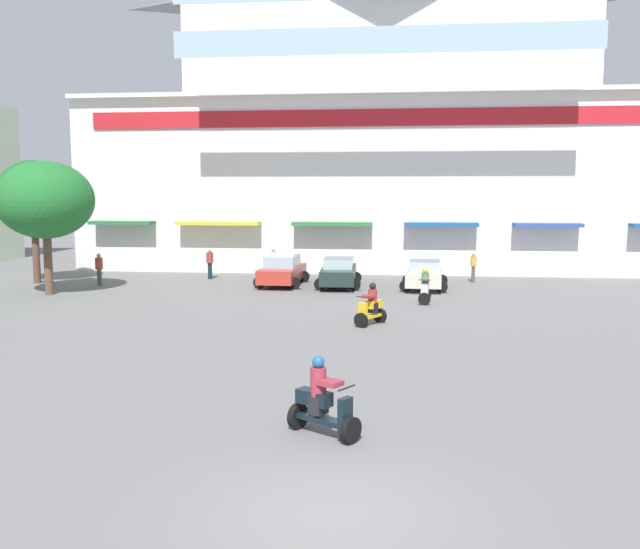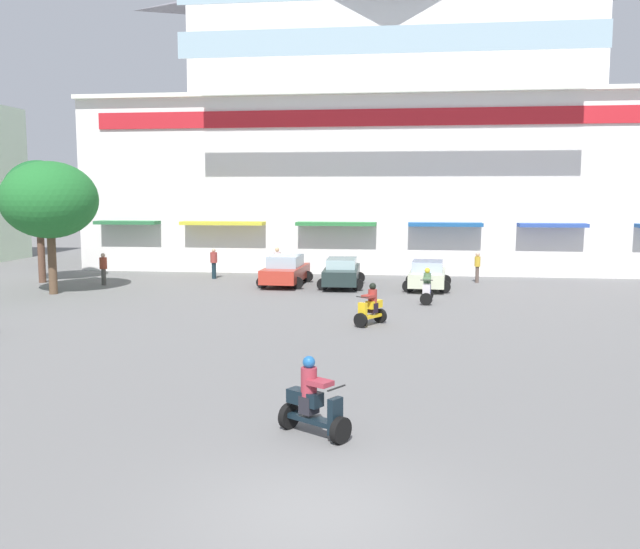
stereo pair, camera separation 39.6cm
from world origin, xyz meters
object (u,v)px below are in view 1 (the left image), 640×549
Objects in this scene: plaza_tree_2 at (45,200)px; scooter_rider_2 at (371,307)px; plaza_tree_0 at (33,195)px; streetlamp_near at (45,216)px; parked_car_0 at (282,270)px; parked_car_1 at (339,272)px; pedestrian_0 at (273,261)px; parked_car_2 at (424,275)px; pedestrian_4 at (99,267)px; scooter_rider_0 at (322,403)px; pedestrian_2 at (473,265)px; pedestrian_3 at (210,262)px; scooter_rider_3 at (425,288)px.

scooter_rider_2 is at bearing -20.59° from plaza_tree_2.
plaza_tree_0 is 3.21m from streetlamp_near.
parked_car_0 is at bearing 116.06° from scooter_rider_2.
pedestrian_0 is (-3.91, 3.11, 0.22)m from parked_car_1.
pedestrian_4 reaches higher than parked_car_2.
pedestrian_2 reaches higher than scooter_rider_0.
scooter_rider_0 reaches higher than scooter_rider_2.
parked_car_2 is 2.58× the size of scooter_rider_2.
plaza_tree_2 is at bearing -106.67° from pedestrian_4.
parked_car_0 is at bearing 176.16° from parked_car_1.
pedestrian_3 reaches higher than parked_car_0.
pedestrian_3 is at bearing -166.67° from pedestrian_0.
pedestrian_4 is 3.72m from streetlamp_near.
pedestrian_2 is at bearing 13.00° from parked_car_0.
pedestrian_3 reaches higher than pedestrian_4.
pedestrian_0 is (-8.16, 3.50, 0.24)m from parked_car_2.
streetlamp_near reaches higher than scooter_rider_3.
parked_car_0 is at bearing 2.86° from plaza_tree_0.
scooter_rider_3 is (4.14, -4.61, -0.10)m from parked_car_1.
parked_car_2 is at bearing 1.97° from pedestrian_4.
scooter_rider_0 is 25.39m from pedestrian_3.
scooter_rider_3 is at bearing -34.27° from parked_car_0.
parked_car_0 is (12.88, 0.64, -3.81)m from plaza_tree_0.
plaza_tree_2 is 18.18m from parked_car_2.
parked_car_1 is 0.74× the size of streetlamp_near.
scooter_rider_0 is 11.56m from scooter_rider_2.
parked_car_0 is at bearing 23.37° from plaza_tree_2.
pedestrian_4 is at bearing -7.91° from plaza_tree_0.
parked_car_1 is 21.54m from scooter_rider_0.
pedestrian_2 is at bearing 14.35° from streetlamp_near.
streetlamp_near is (-1.75, -1.91, 2.67)m from pedestrian_4.
pedestrian_0 reaches higher than pedestrian_2.
plaza_tree_0 is 4.02× the size of scooter_rider_0.
plaza_tree_2 reaches higher than scooter_rider_2.
pedestrian_0 is (11.89, 3.56, -3.62)m from plaza_tree_0.
plaza_tree_2 is 1.01× the size of streetlamp_near.
pedestrian_4 reaches higher than parked_car_0.
pedestrian_3 is at bearing 127.32° from scooter_rider_2.
pedestrian_0 is at bearing 108.87° from parked_car_0.
plaza_tree_2 reaches higher than pedestrian_0.
pedestrian_2 is 14.19m from pedestrian_3.
plaza_tree_0 is at bearing 152.00° from scooter_rider_2.
parked_car_1 is 2.85× the size of scooter_rider_0.
parked_car_2 is (4.25, -0.39, -0.02)m from parked_car_1.
streetlamp_near reaches higher than pedestrian_0.
parked_car_2 is 2.48× the size of scooter_rider_0.
scooter_rider_3 is (19.94, -4.16, -3.94)m from plaza_tree_0.
pedestrian_3 is at bearing 162.41° from parked_car_1.
plaza_tree_0 reaches higher than pedestrian_3.
pedestrian_0 is 3.48m from pedestrian_3.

